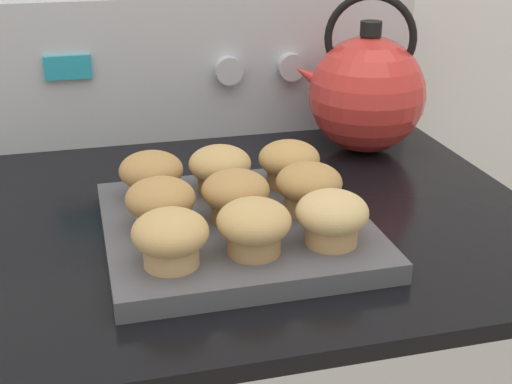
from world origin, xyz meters
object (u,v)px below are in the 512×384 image
Objects in this scene: muffin_r2_c2 at (289,163)px; tea_kettle at (366,92)px; muffin_r1_c0 at (161,203)px; muffin_r1_c2 at (309,187)px; muffin_pan at (238,228)px; muffin_r2_c0 at (151,174)px; muffin_r0_c2 at (332,217)px; muffin_r0_c1 at (256,226)px; muffin_r1_c1 at (238,194)px; muffin_r2_c1 at (221,168)px; muffin_r0_c0 at (170,237)px.

muffin_r2_c2 is 0.32× the size of tea_kettle.
muffin_r1_c2 is at bearing 1.14° from muffin_r1_c0.
muffin_r2_c2 reaches higher than muffin_pan.
muffin_pan is 0.12m from muffin_r2_c0.
tea_kettle is (0.24, 0.23, 0.08)m from muffin_pan.
muffin_r0_c2 is 0.32× the size of tea_kettle.
muffin_r1_c0 is 0.08m from muffin_r2_c0.
muffin_r1_c0 is 0.18m from muffin_r2_c2.
muffin_r0_c1 is 0.08m from muffin_r1_c1.
muffin_r1_c1 is at bearing 89.71° from muffin_r0_c1.
muffin_r1_c0 is 0.12m from muffin_r2_c1.
tea_kettle reaches higher than muffin_r2_c1.
muffin_r2_c0 is (-0.08, 0.16, 0.00)m from muffin_r0_c1.
tea_kettle is (0.33, 0.15, 0.04)m from muffin_r2_c0.
muffin_r0_c0 is 1.00× the size of muffin_r0_c1.
muffin_r2_c0 is at bearing -155.02° from tea_kettle.
muffin_r1_c1 is (-0.08, 0.08, 0.00)m from muffin_r0_c2.
muffin_r0_c0 is 1.00× the size of muffin_r0_c2.
muffin_r1_c1 is 0.12m from muffin_r2_c0.
muffin_r2_c1 is at bearing 177.92° from muffin_r2_c2.
muffin_r2_c0 is 1.00× the size of muffin_r2_c1.
tea_kettle is at bearing 43.92° from muffin_r1_c1.
muffin_pan is 0.09m from muffin_r0_c1.
muffin_r0_c0 is 1.00× the size of muffin_r1_c2.
muffin_r0_c0 and muffin_r1_c2 have the same top height.
muffin_r1_c1 is at bearing 44.68° from muffin_r0_c0.
muffin_pan is 0.09m from muffin_r2_c1.
muffin_pan is 3.85× the size of muffin_r2_c2.
muffin_r1_c0 and muffin_r2_c2 have the same top height.
muffin_pan is 3.85× the size of muffin_r1_c0.
muffin_r2_c2 is (0.16, -0.00, 0.00)m from muffin_r2_c0.
muffin_r0_c0 is at bearing -91.01° from muffin_r1_c0.
muffin_pan is at bearing -147.98° from muffin_r1_c1.
muffin_r1_c1 is (0.00, 0.00, 0.04)m from muffin_pan.
tea_kettle is at bearing 43.89° from muffin_pan.
muffin_r2_c0 is (-0.16, 0.16, 0.00)m from muffin_r0_c2.
muffin_r2_c0 is at bearing 89.42° from muffin_r0_c0.
muffin_r2_c2 is (0.17, 0.08, 0.00)m from muffin_r1_c0.
muffin_r2_c2 is at bearing 88.82° from muffin_r0_c2.
muffin_r0_c1 and muffin_r2_c1 have the same top height.
muffin_r1_c2 is 0.18m from muffin_r2_c0.
muffin_r0_c1 is 0.18m from muffin_r2_c0.
tea_kettle is at bearing 35.86° from muffin_r1_c0.
tea_kettle is at bearing 62.27° from muffin_r0_c2.
muffin_r1_c0 is at bearing -179.09° from muffin_pan.
tea_kettle is (0.16, 0.31, 0.04)m from muffin_r0_c2.
tea_kettle is at bearing 44.12° from muffin_r0_c0.
muffin_r2_c1 is at bearing 90.42° from muffin_r0_c1.
muffin_r0_c0 is 1.00× the size of muffin_r1_c1.
tea_kettle reaches higher than muffin_r1_c2.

